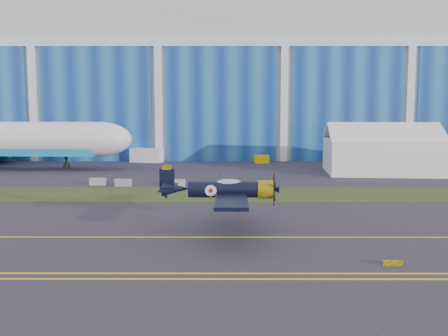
{
  "coord_description": "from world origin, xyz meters",
  "views": [
    {
      "loc": [
        11.75,
        -43.18,
        9.77
      ],
      "look_at": [
        11.59,
        5.98,
        3.91
      ],
      "focal_mm": 42.0,
      "sensor_mm": 36.0,
      "label": 1
    }
  ],
  "objects_px": {
    "warbird": "(224,189)",
    "tug": "(262,159)",
    "tent": "(382,148)",
    "shipping_container": "(147,155)"
  },
  "relations": [
    {
      "from": "warbird",
      "to": "tug",
      "type": "xyz_separation_m",
      "value": [
        6.33,
        48.92,
        -2.64
      ]
    },
    {
      "from": "tent",
      "to": "shipping_container",
      "type": "relative_size",
      "value": 3.05
    },
    {
      "from": "tug",
      "to": "warbird",
      "type": "bearing_deg",
      "value": -108.53
    },
    {
      "from": "warbird",
      "to": "tent",
      "type": "xyz_separation_m",
      "value": [
        22.93,
        35.9,
        0.4
      ]
    },
    {
      "from": "warbird",
      "to": "tug",
      "type": "bearing_deg",
      "value": 83.14
    },
    {
      "from": "tug",
      "to": "tent",
      "type": "bearing_deg",
      "value": -49.27
    },
    {
      "from": "tent",
      "to": "tug",
      "type": "bearing_deg",
      "value": 146.22
    },
    {
      "from": "warbird",
      "to": "tug",
      "type": "relative_size",
      "value": 5.46
    },
    {
      "from": "warbird",
      "to": "shipping_container",
      "type": "xyz_separation_m",
      "value": [
        -13.62,
        50.54,
        -2.12
      ]
    },
    {
      "from": "warbird",
      "to": "shipping_container",
      "type": "bearing_deg",
      "value": 105.59
    }
  ]
}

